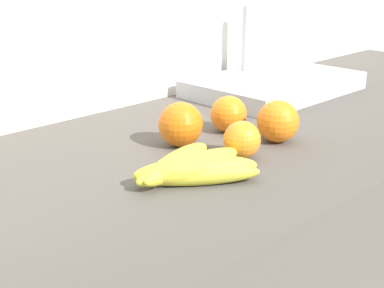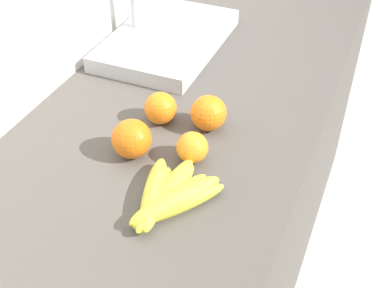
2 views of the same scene
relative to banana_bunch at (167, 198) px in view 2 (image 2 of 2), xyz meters
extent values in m
cube|color=#514C47|center=(0.33, 0.10, -0.45)|extent=(1.98, 0.64, 0.86)
cube|color=silver|center=(0.33, 0.45, -0.23)|extent=(2.38, 0.06, 1.30)
ellipsoid|color=gold|center=(-0.01, -0.02, 0.00)|extent=(0.18, 0.15, 0.03)
ellipsoid|color=yellow|center=(0.00, -0.02, 0.00)|extent=(0.19, 0.14, 0.04)
ellipsoid|color=gold|center=(0.00, -0.01, 0.00)|extent=(0.19, 0.10, 0.03)
ellipsoid|color=#CCD038|center=(0.00, 0.00, 0.00)|extent=(0.20, 0.06, 0.04)
ellipsoid|color=yellow|center=(0.01, 0.01, 0.00)|extent=(0.22, 0.05, 0.04)
ellipsoid|color=gold|center=(-0.01, 0.02, 0.00)|extent=(0.17, 0.06, 0.04)
ellipsoid|color=gold|center=(0.00, 0.03, 0.00)|extent=(0.20, 0.09, 0.04)
sphere|color=orange|center=(0.14, 0.01, 0.01)|extent=(0.07, 0.07, 0.07)
sphere|color=orange|center=(0.10, 0.13, 0.02)|extent=(0.08, 0.08, 0.08)
sphere|color=orange|center=(0.23, 0.12, 0.02)|extent=(0.07, 0.07, 0.07)
sphere|color=orange|center=(0.25, 0.02, 0.02)|extent=(0.08, 0.08, 0.08)
cube|color=#B7BABF|center=(0.55, 0.26, 0.00)|extent=(0.42, 0.27, 0.04)
camera|label=1|loc=(-0.59, -0.60, 0.33)|focal=54.16mm
camera|label=2|loc=(-0.59, -0.30, 0.67)|focal=47.77mm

